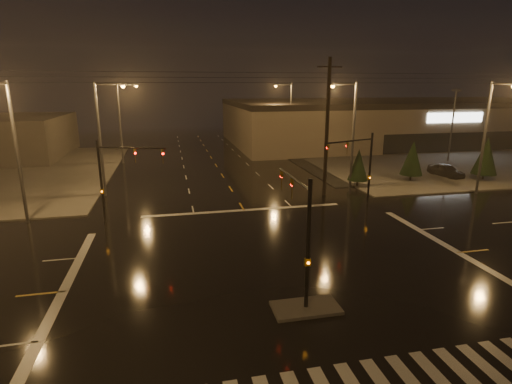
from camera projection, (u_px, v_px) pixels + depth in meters
ground at (281, 270)px, 21.61m from camera, size 140.00×140.00×0.00m
sidewalk_ne at (429, 156)px, 56.07m from camera, size 36.00×36.00×0.12m
median_island at (306, 308)px, 17.81m from camera, size 3.00×1.60×0.15m
stop_bar_far at (244, 210)px, 31.99m from camera, size 16.00×0.50×0.01m
parking_lot at (470, 157)px, 55.21m from camera, size 50.00×24.00×0.08m
retail_building at (400, 119)px, 71.21m from camera, size 60.20×28.30×7.20m
signal_mast_median at (302, 223)px, 17.74m from camera, size 0.25×4.59×6.00m
signal_mast_ne at (361, 161)px, 32.14m from camera, size 4.84×1.86×6.00m
signal_mast_nw at (114, 171)px, 28.24m from camera, size 4.84×1.86×6.00m
streetlight_1 at (103, 131)px, 34.80m from camera, size 2.77×0.32×10.00m
streetlight_2 at (122, 117)px, 49.91m from camera, size 2.77×0.32×10.00m
streetlight_3 at (351, 128)px, 37.51m from camera, size 2.77×0.32×10.00m
streetlight_4 at (289, 114)px, 56.39m from camera, size 2.77×0.32×10.00m
streetlight_5 at (14, 144)px, 27.38m from camera, size 0.32×2.77×10.00m
streetlight_6 at (488, 131)px, 35.18m from camera, size 0.32×2.77×10.00m
utility_pole_1 at (327, 127)px, 34.88m from camera, size 2.20×0.32×12.00m
conifer_0 at (358, 165)px, 38.79m from camera, size 1.95×1.95×3.75m
conifer_1 at (412, 158)px, 41.08m from camera, size 2.26×2.26×4.23m
conifer_2 at (486, 156)px, 41.37m from camera, size 2.46×2.46×4.54m
car_parked at (446, 170)px, 43.55m from camera, size 2.34×4.42×1.43m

